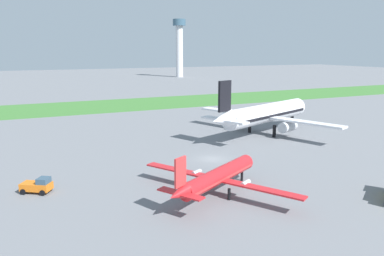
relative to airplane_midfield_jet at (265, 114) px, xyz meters
The scene contains 6 objects.
ground_plane 22.48m from the airplane_midfield_jet, 147.21° to the right, with size 600.00×600.00×0.00m, color slate.
grass_taxiway_strip 57.65m from the airplane_midfield_jet, 108.82° to the left, with size 360.00×28.00×0.08m, color #3D7533.
airplane_midfield_jet is the anchor object (origin of this frame).
airplane_foreground_turboprop 36.22m from the airplane_midfield_jet, 134.20° to the right, with size 16.91×19.40×6.49m.
pushback_tug_by_runway 47.88m from the airplane_midfield_jet, 160.43° to the right, with size 4.00×3.47×1.95m.
control_tower 170.01m from the airplane_midfield_jet, 73.13° to the left, with size 8.00×8.00×35.79m.
Camera 1 is at (-27.83, -52.53, 17.35)m, focal length 35.75 mm.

